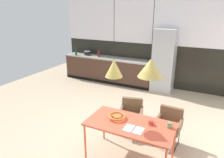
{
  "coord_description": "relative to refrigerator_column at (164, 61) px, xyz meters",
  "views": [
    {
      "loc": [
        1.97,
        -3.43,
        2.64
      ],
      "look_at": [
        -0.2,
        0.94,
        0.96
      ],
      "focal_mm": 33.16,
      "sensor_mm": 36.0,
      "label": 1
    }
  ],
  "objects": [
    {
      "name": "bottle_vinegar_dark",
      "position": [
        -3.33,
        -0.2,
        0.04
      ],
      "size": [
        0.07,
        0.07,
        0.33
      ],
      "color": "#0F3319",
      "rests_on": "kitchen_counter"
    },
    {
      "name": "pendant_lamp_over_table_near",
      "position": [
        -0.01,
        -3.68,
        0.69
      ],
      "size": [
        0.29,
        0.29,
        1.33
      ],
      "color": "black"
    },
    {
      "name": "armchair_head_of_table",
      "position": [
        -0.02,
        -2.77,
        -0.53
      ],
      "size": [
        0.58,
        0.57,
        0.75
      ],
      "rotation": [
        0.0,
        0.0,
        3.39
      ],
      "color": "brown",
      "rests_on": "ground"
    },
    {
      "name": "dining_table",
      "position": [
        0.3,
        -3.66,
        -0.32
      ],
      "size": [
        1.51,
        0.78,
        0.75
      ],
      "color": "#E05137",
      "rests_on": "ground"
    },
    {
      "name": "armchair_facing_counter",
      "position": [
        0.82,
        -2.85,
        -0.53
      ],
      "size": [
        0.51,
        0.5,
        0.76
      ],
      "rotation": [
        0.0,
        0.0,
        3.08
      ],
      "color": "brown",
      "rests_on": "ground"
    },
    {
      "name": "open_book",
      "position": [
        0.42,
        -3.82,
        -0.26
      ],
      "size": [
        0.32,
        0.22,
        0.02
      ],
      "color": "white",
      "rests_on": "dining_table"
    },
    {
      "name": "mug_wide_latte",
      "position": [
        0.63,
        -3.54,
        -0.22
      ],
      "size": [
        0.12,
        0.08,
        0.08
      ],
      "color": "#B23D33",
      "rests_on": "dining_table"
    },
    {
      "name": "bottle_spice_small",
      "position": [
        -2.39,
        -0.08,
        0.0
      ],
      "size": [
        0.07,
        0.07,
        0.25
      ],
      "color": "maroon",
      "rests_on": "kitchen_counter"
    },
    {
      "name": "back_wall_panel_upper",
      "position": [
        -0.56,
        0.36,
        1.2
      ],
      "size": [
        6.67,
        0.12,
        1.47
      ],
      "primitive_type": "cube",
      "color": "white",
      "rests_on": "back_wall_splashback_dark"
    },
    {
      "name": "fruit_bowl",
      "position": [
        0.02,
        -3.61,
        -0.22
      ],
      "size": [
        0.32,
        0.32,
        0.07
      ],
      "color": "#B2662D",
      "rests_on": "dining_table"
    },
    {
      "name": "mug_glass_clear",
      "position": [
        0.93,
        -3.5,
        -0.22
      ],
      "size": [
        0.12,
        0.08,
        0.1
      ],
      "color": "#5B8456",
      "rests_on": "dining_table"
    },
    {
      "name": "refrigerator_column",
      "position": [
        0.0,
        0.0,
        0.0
      ],
      "size": [
        0.69,
        0.6,
        2.03
      ],
      "primitive_type": "cube",
      "color": "#ADAFB2",
      "rests_on": "ground"
    },
    {
      "name": "pendant_lamp_over_table_far",
      "position": [
        0.6,
        -3.67,
        0.77
      ],
      "size": [
        0.39,
        0.39,
        1.25
      ],
      "color": "black"
    },
    {
      "name": "back_wall_splashback_dark",
      "position": [
        -0.56,
        0.36,
        -0.28
      ],
      "size": [
        6.67,
        0.12,
        1.47
      ],
      "primitive_type": "cube",
      "color": "black",
      "rests_on": "ground"
    },
    {
      "name": "cooking_pot",
      "position": [
        -2.96,
        0.03,
        -0.02
      ],
      "size": [
        0.24,
        0.24,
        0.17
      ],
      "color": "black",
      "rests_on": "kitchen_counter"
    },
    {
      "name": "ground_plane",
      "position": [
        -0.56,
        -3.17,
        -1.01
      ],
      "size": [
        9.33,
        9.33,
        0.0
      ],
      "primitive_type": "plane",
      "color": "tan"
    },
    {
      "name": "kitchen_counter",
      "position": [
        -2.06,
        -0.0,
        -0.56
      ],
      "size": [
        3.41,
        0.63,
        0.91
      ],
      "color": "#462D21",
      "rests_on": "ground"
    }
  ]
}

